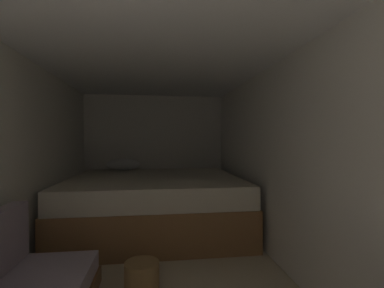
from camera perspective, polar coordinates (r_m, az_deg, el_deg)
wall_back at (r=4.93m, az=-7.65°, el=-1.77°), size 2.49×0.05×2.00m
wall_right at (r=2.61m, az=20.41°, el=-4.27°), size 0.05×5.23×2.00m
ceiling_slab at (r=2.42m, az=-7.60°, el=20.02°), size 2.49×5.23×0.05m
bed at (r=3.93m, az=-7.67°, el=-11.85°), size 2.27×2.05×0.92m
wicker_basket at (r=2.53m, az=-10.27°, el=-25.27°), size 0.28×0.28×0.24m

